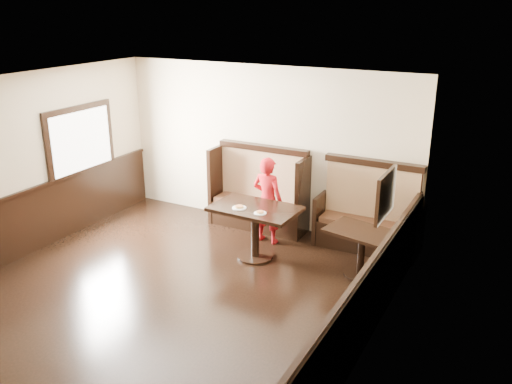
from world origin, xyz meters
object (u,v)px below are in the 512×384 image
Objects in this scene: booth_main at (260,198)px; table_main at (255,219)px; booth_neighbor at (368,220)px; child at (268,200)px; table_neighbor at (362,242)px.

booth_main reaches higher than table_main.
booth_main is 1.95m from booth_neighbor.
booth_neighbor is 1.23× the size of table_main.
child reaches higher than booth_neighbor.
table_neighbor is at bearing -78.25° from booth_neighbor.
table_neighbor is (0.20, -0.95, 0.04)m from booth_neighbor.
table_main is 0.92× the size of child.
table_main is 0.65m from child.
booth_neighbor is at bearing 41.17° from table_main.
booth_main is at bearing 167.85° from table_neighbor.
booth_neighbor reaches higher than table_main.
booth_main is 1.06× the size of booth_neighbor.
booth_main reaches higher than table_neighbor.
table_neighbor is (1.62, 0.21, -0.12)m from table_main.
booth_main is at bearing 116.50° from table_main.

